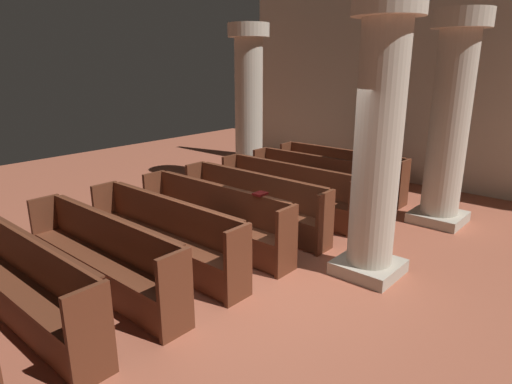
% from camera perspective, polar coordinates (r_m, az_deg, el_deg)
% --- Properties ---
extents(ground_plane, '(19.20, 19.20, 0.00)m').
position_cam_1_polar(ground_plane, '(6.27, -0.55, -10.29)').
color(ground_plane, '#AD5B42').
extents(back_wall, '(10.00, 0.16, 4.50)m').
position_cam_1_polar(back_wall, '(10.93, 21.60, 12.42)').
color(back_wall, beige).
rests_on(back_wall, ground).
extents(pew_row_0, '(2.97, 0.47, 0.96)m').
position_cam_1_polar(pew_row_0, '(9.87, 10.76, 2.67)').
color(pew_row_0, brown).
rests_on(pew_row_0, ground).
extents(pew_row_1, '(2.97, 0.46, 0.96)m').
position_cam_1_polar(pew_row_1, '(9.08, 7.69, 1.60)').
color(pew_row_1, brown).
rests_on(pew_row_1, ground).
extents(pew_row_2, '(2.97, 0.46, 0.96)m').
position_cam_1_polar(pew_row_2, '(8.32, 4.05, 0.33)').
color(pew_row_2, brown).
rests_on(pew_row_2, ground).
extents(pew_row_3, '(2.97, 0.47, 0.96)m').
position_cam_1_polar(pew_row_3, '(7.61, -0.29, -1.20)').
color(pew_row_3, brown).
rests_on(pew_row_3, ground).
extents(pew_row_4, '(2.97, 0.46, 0.96)m').
position_cam_1_polar(pew_row_4, '(6.96, -5.48, -3.01)').
color(pew_row_4, brown).
rests_on(pew_row_4, ground).
extents(pew_row_5, '(2.97, 0.46, 0.96)m').
position_cam_1_polar(pew_row_5, '(6.39, -11.70, -5.13)').
color(pew_row_5, brown).
rests_on(pew_row_5, ground).
extents(pew_row_6, '(2.97, 0.47, 0.96)m').
position_cam_1_polar(pew_row_6, '(5.91, -19.08, -7.56)').
color(pew_row_6, brown).
rests_on(pew_row_6, ground).
extents(pew_row_7, '(2.97, 0.46, 0.96)m').
position_cam_1_polar(pew_row_7, '(5.56, -27.67, -10.19)').
color(pew_row_7, brown).
rests_on(pew_row_7, ground).
extents(pillar_aisle_side, '(0.94, 0.94, 3.63)m').
position_cam_1_polar(pillar_aisle_side, '(8.35, 23.68, 8.71)').
color(pillar_aisle_side, '#B6AD9A').
rests_on(pillar_aisle_side, ground).
extents(pillar_far_side, '(0.94, 0.94, 3.63)m').
position_cam_1_polar(pillar_far_side, '(10.57, -0.93, 11.46)').
color(pillar_far_side, '#B6AD9A').
rests_on(pillar_far_side, ground).
extents(pillar_aisle_rear, '(0.88, 0.88, 3.63)m').
position_cam_1_polar(pillar_aisle_rear, '(5.86, 15.46, 6.70)').
color(pillar_aisle_rear, '#B6AD9A').
rests_on(pillar_aisle_rear, ground).
extents(lectern, '(0.48, 0.45, 1.08)m').
position_cam_1_polar(lectern, '(10.87, 15.58, 3.35)').
color(lectern, '#492215').
rests_on(lectern, ground).
extents(hymn_book, '(0.16, 0.19, 0.03)m').
position_cam_1_polar(hymn_book, '(6.41, 0.54, -0.22)').
color(hymn_book, maroon).
rests_on(hymn_book, pew_row_4).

